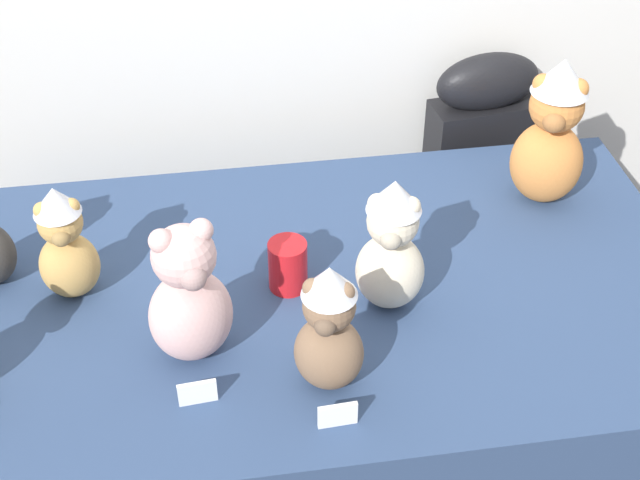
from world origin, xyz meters
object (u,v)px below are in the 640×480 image
object	(u,v)px
teddy_bear_ginger	(551,134)
teddy_bear_mocha	(329,330)
teddy_bear_cream	(391,247)
teddy_bear_blush	(189,297)
display_table	(320,405)
teddy_bear_honey	(65,244)
instrument_case	(472,203)
party_cup_red	(288,265)

from	to	relation	value
teddy_bear_ginger	teddy_bear_mocha	size ratio (longest dim) A/B	1.29
teddy_bear_cream	teddy_bear_blush	bearing A→B (deg)	-151.35
display_table	teddy_bear_cream	bearing A→B (deg)	-30.13
teddy_bear_ginger	teddy_bear_cream	size ratio (longest dim) A/B	1.19
teddy_bear_honey	teddy_bear_cream	xyz separation A→B (m)	(0.63, -0.13, 0.02)
instrument_case	teddy_bear_cream	distance (m)	0.88
display_table	teddy_bear_honey	bearing A→B (deg)	174.06
instrument_case	teddy_bear_honey	size ratio (longest dim) A/B	3.56
teddy_bear_mocha	teddy_bear_honey	distance (m)	0.57
teddy_bear_mocha	teddy_bear_cream	size ratio (longest dim) A/B	0.92
party_cup_red	instrument_case	bearing A→B (deg)	44.38
teddy_bear_blush	party_cup_red	world-z (taller)	teddy_bear_blush
display_table	teddy_bear_blush	world-z (taller)	teddy_bear_blush
teddy_bear_mocha	instrument_case	bearing A→B (deg)	75.48
instrument_case	party_cup_red	bearing A→B (deg)	-142.60
instrument_case	party_cup_red	distance (m)	0.89
teddy_bear_mocha	party_cup_red	xyz separation A→B (m)	(-0.04, 0.28, -0.08)
party_cup_red	display_table	bearing A→B (deg)	-7.48
party_cup_red	teddy_bear_cream	bearing A→B (deg)	-23.21
teddy_bear_mocha	party_cup_red	size ratio (longest dim) A/B	2.53
teddy_bear_mocha	teddy_bear_honey	xyz separation A→B (m)	(-0.47, 0.32, -0.01)
instrument_case	party_cup_red	size ratio (longest dim) A/B	8.52
teddy_bear_ginger	teddy_bear_mocha	xyz separation A→B (m)	(-0.58, -0.49, -0.04)
display_table	party_cup_red	distance (m)	0.43
instrument_case	teddy_bear_cream	size ratio (longest dim) A/B	3.12
teddy_bear_cream	party_cup_red	bearing A→B (deg)	173.77
instrument_case	teddy_bear_blush	distance (m)	1.16
display_table	teddy_bear_ginger	size ratio (longest dim) A/B	4.43
instrument_case	teddy_bear_honey	distance (m)	1.22
teddy_bear_mocha	party_cup_red	world-z (taller)	teddy_bear_mocha
teddy_bear_mocha	teddy_bear_honey	world-z (taller)	teddy_bear_mocha
display_table	instrument_case	xyz separation A→B (m)	(0.53, 0.59, 0.10)
display_table	teddy_bear_honey	xyz separation A→B (m)	(-0.50, 0.05, 0.50)
teddy_bear_mocha	party_cup_red	bearing A→B (deg)	116.51
teddy_bear_mocha	teddy_bear_ginger	bearing A→B (deg)	58.72
party_cup_red	teddy_bear_mocha	bearing A→B (deg)	-81.78
teddy_bear_mocha	display_table	bearing A→B (deg)	102.96
instrument_case	teddy_bear_ginger	size ratio (longest dim) A/B	2.61
teddy_bear_cream	display_table	bearing A→B (deg)	166.84
display_table	instrument_case	world-z (taller)	instrument_case
teddy_bear_honey	teddy_bear_cream	bearing A→B (deg)	-16.15
teddy_bear_cream	teddy_bear_blush	distance (m)	0.40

